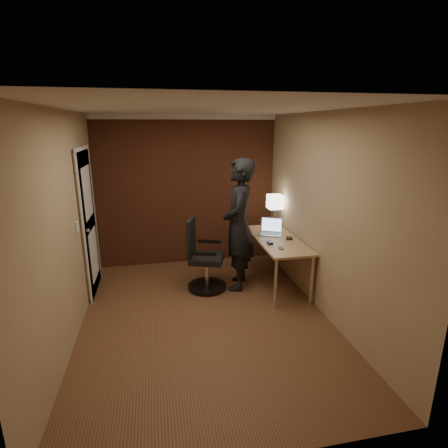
{
  "coord_description": "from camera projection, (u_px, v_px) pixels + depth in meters",
  "views": [
    {
      "loc": [
        -0.54,
        -3.88,
        2.32
      ],
      "look_at": [
        0.35,
        0.55,
        1.05
      ],
      "focal_mm": 28.0,
      "sensor_mm": 36.0,
      "label": 1
    }
  ],
  "objects": [
    {
      "name": "desk_lamp",
      "position": [
        275.0,
        202.0,
        5.57
      ],
      "size": [
        0.22,
        0.22,
        0.54
      ],
      "color": "silver",
      "rests_on": "desk"
    },
    {
      "name": "wallet",
      "position": [
        289.0,
        238.0,
        5.09
      ],
      "size": [
        0.12,
        0.13,
        0.02
      ],
      "primitive_type": "cube",
      "rotation": [
        0.0,
        0.0,
        -0.35
      ],
      "color": "black",
      "rests_on": "desk"
    },
    {
      "name": "phone",
      "position": [
        281.0,
        248.0,
        4.71
      ],
      "size": [
        0.07,
        0.12,
        0.01
      ],
      "primitive_type": "cube",
      "rotation": [
        0.0,
        0.0,
        -0.09
      ],
      "color": "black",
      "rests_on": "desk"
    },
    {
      "name": "person",
      "position": [
        239.0,
        225.0,
        5.0
      ],
      "size": [
        0.64,
        0.8,
        1.9
      ],
      "primitive_type": "imported",
      "rotation": [
        0.0,
        0.0,
        -1.88
      ],
      "color": "black",
      "rests_on": "ground"
    },
    {
      "name": "mouse",
      "position": [
        270.0,
        243.0,
        4.88
      ],
      "size": [
        0.07,
        0.1,
        0.03
      ],
      "primitive_type": "cube",
      "rotation": [
        0.0,
        0.0,
        0.07
      ],
      "color": "black",
      "rests_on": "desk"
    },
    {
      "name": "office_chair",
      "position": [
        202.0,
        259.0,
        5.06
      ],
      "size": [
        0.59,
        0.65,
        1.04
      ],
      "color": "black",
      "rests_on": "ground"
    },
    {
      "name": "room",
      "position": [
        172.0,
        190.0,
        5.42
      ],
      "size": [
        4.0,
        4.0,
        4.0
      ],
      "color": "brown",
      "rests_on": "ground"
    },
    {
      "name": "desk",
      "position": [
        281.0,
        246.0,
        5.16
      ],
      "size": [
        0.6,
        1.5,
        0.73
      ],
      "color": "tan",
      "rests_on": "ground"
    },
    {
      "name": "laptop",
      "position": [
        271.0,
        229.0,
        5.34
      ],
      "size": [
        0.41,
        0.38,
        0.23
      ],
      "color": "silver",
      "rests_on": "desk"
    }
  ]
}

